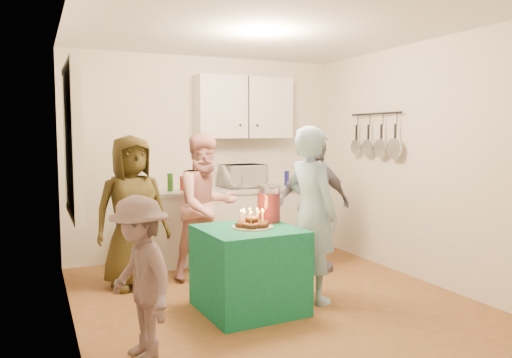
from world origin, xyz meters
name	(u,v)px	position (x,y,z in m)	size (l,w,h in m)	color
floor	(271,299)	(0.00, 0.00, 0.00)	(4.00, 4.00, 0.00)	brown
ceiling	(271,27)	(0.00, 0.00, 2.60)	(4.00, 4.00, 0.00)	white
back_wall	(205,157)	(0.00, 2.00, 1.30)	(3.60, 3.60, 0.00)	silver
left_wall	(70,172)	(-1.80, 0.00, 1.30)	(4.00, 4.00, 0.00)	silver
right_wall	(418,162)	(1.80, 0.00, 1.30)	(4.00, 4.00, 0.00)	silver
window_night	(70,141)	(-1.77, 0.30, 1.55)	(0.04, 1.00, 1.20)	black
counter	(227,225)	(0.20, 1.70, 0.43)	(2.20, 0.58, 0.86)	white
countertop	(227,190)	(0.20, 1.70, 0.89)	(2.24, 0.62, 0.05)	beige
upper_cabinet	(244,108)	(0.50, 1.85, 1.95)	(1.30, 0.30, 0.80)	white
pot_rack	(373,134)	(1.72, 0.70, 1.60)	(0.12, 1.00, 0.60)	black
microwave	(243,176)	(0.42, 1.70, 1.06)	(0.54, 0.37, 0.30)	white
party_table	(249,269)	(-0.31, -0.17, 0.38)	(0.85, 0.85, 0.76)	#106A47
donut_cake	(252,218)	(-0.27, -0.18, 0.85)	(0.38, 0.38, 0.18)	#381C0C
punch_jar	(269,205)	(-0.01, 0.03, 0.93)	(0.22, 0.22, 0.34)	red
man_birthday	(312,214)	(0.36, -0.16, 0.84)	(0.62, 0.40, 1.68)	#98C1DD
woman_back_left	(132,212)	(-1.14, 0.97, 0.80)	(0.78, 0.51, 1.60)	brown
woman_back_center	(207,206)	(-0.32, 0.98, 0.81)	(0.79, 0.61, 1.61)	#DD7376
woman_back_right	(314,205)	(0.93, 0.75, 0.78)	(0.92, 0.38, 1.56)	black
child_near_left	(140,277)	(-1.40, -0.74, 0.59)	(0.76, 0.44, 1.18)	#544344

